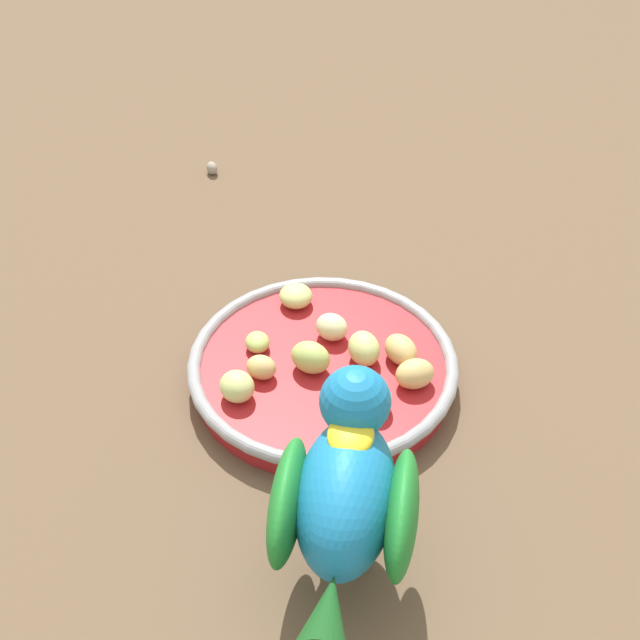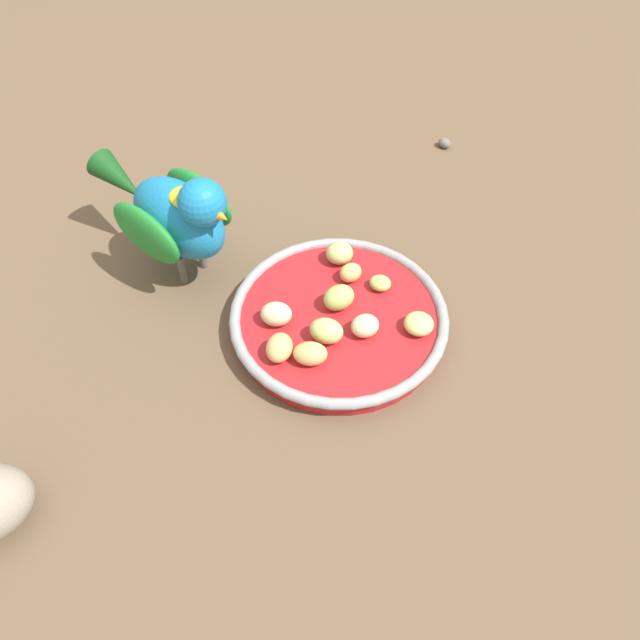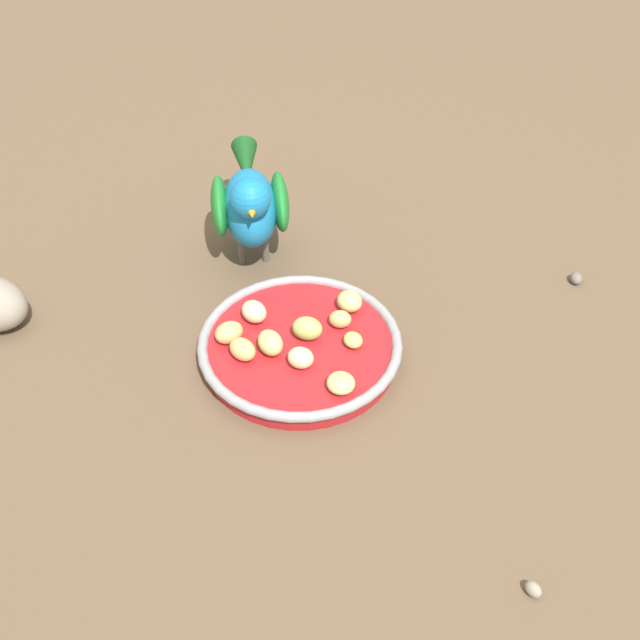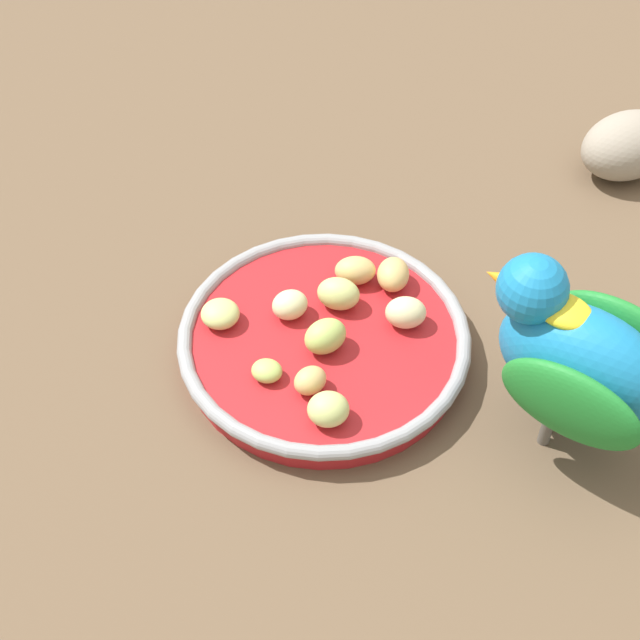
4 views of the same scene
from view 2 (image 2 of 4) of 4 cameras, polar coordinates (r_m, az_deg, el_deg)
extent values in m
plane|color=brown|center=(0.66, -0.61, 0.05)|extent=(4.00, 4.00, 0.00)
cylinder|color=#AD1E23|center=(0.64, 1.81, -0.12)|extent=(0.22, 0.22, 0.02)
torus|color=#93969B|center=(0.63, 1.84, 0.52)|extent=(0.24, 0.24, 0.01)
ellipsoid|color=#C6D17A|center=(0.62, 9.54, -0.36)|extent=(0.04, 0.04, 0.02)
ellipsoid|color=tan|center=(0.59, -3.95, -2.68)|extent=(0.04, 0.04, 0.02)
ellipsoid|color=#B2CC66|center=(0.63, 1.84, 2.19)|extent=(0.04, 0.03, 0.03)
ellipsoid|color=tan|center=(0.59, -0.95, -3.27)|extent=(0.04, 0.04, 0.02)
ellipsoid|color=tan|center=(0.66, 2.98, 4.60)|extent=(0.03, 0.03, 0.02)
ellipsoid|color=beige|center=(0.61, 4.38, -0.56)|extent=(0.03, 0.03, 0.02)
ellipsoid|color=#C6D17A|center=(0.68, 1.91, 6.48)|extent=(0.04, 0.04, 0.02)
ellipsoid|color=#B2CC66|center=(0.66, 5.85, 3.58)|extent=(0.03, 0.03, 0.02)
ellipsoid|color=beige|center=(0.62, -4.25, 0.58)|extent=(0.04, 0.04, 0.03)
ellipsoid|color=#C6D17A|center=(0.60, 0.99, -0.97)|extent=(0.04, 0.04, 0.03)
cylinder|color=#59544C|center=(0.71, -11.37, 6.27)|extent=(0.01, 0.01, 0.04)
cylinder|color=#59544C|center=(0.70, -13.23, 4.82)|extent=(0.01, 0.01, 0.04)
ellipsoid|color=#197AB7|center=(0.67, -13.52, 9.57)|extent=(0.13, 0.14, 0.09)
ellipsoid|color=#1E7F2D|center=(0.69, -11.66, 11.56)|extent=(0.08, 0.10, 0.06)
ellipsoid|color=#1E7F2D|center=(0.66, -16.51, 8.06)|extent=(0.08, 0.10, 0.06)
cone|color=#144719|center=(0.73, -18.67, 12.66)|extent=(0.08, 0.09, 0.05)
sphere|color=#197AB7|center=(0.61, -11.33, 11.06)|extent=(0.07, 0.07, 0.05)
cone|color=orange|center=(0.60, -9.70, 9.94)|extent=(0.03, 0.03, 0.02)
ellipsoid|color=yellow|center=(0.63, -12.83, 11.46)|extent=(0.05, 0.05, 0.01)
ellipsoid|color=slate|center=(0.92, 11.95, 16.41)|extent=(0.02, 0.02, 0.01)
camera|label=1|loc=(0.89, -52.71, 44.38)|focal=54.74mm
camera|label=3|loc=(0.50, 105.15, 7.13)|focal=43.45mm
camera|label=4|loc=(0.89, 5.90, 54.89)|focal=51.46mm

